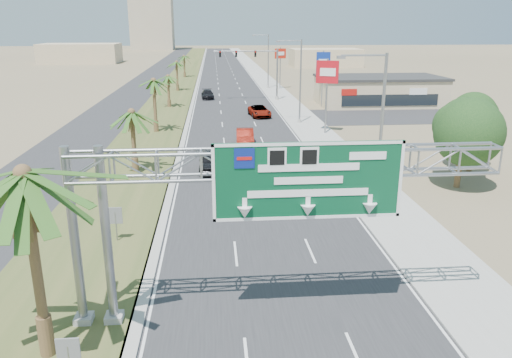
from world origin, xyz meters
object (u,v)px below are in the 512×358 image
at_px(sign_gantry, 266,177).
at_px(car_left_lane, 211,161).
at_px(car_right_lane, 259,111).
at_px(palm_near, 23,175).
at_px(signal_mast, 265,70).
at_px(car_far, 208,94).
at_px(store_building, 379,91).
at_px(pole_sign_blue, 323,65).
at_px(pole_sign_red_far, 280,56).
at_px(pole_sign_red_near, 327,76).
at_px(car_mid_lane, 245,137).

height_order(sign_gantry, car_left_lane, sign_gantry).
bearing_deg(car_right_lane, car_left_lane, -110.36).
distance_m(palm_near, car_left_lane, 25.36).
height_order(signal_mast, car_far, signal_mast).
bearing_deg(store_building, signal_mast, 160.46).
relative_size(pole_sign_blue, pole_sign_red_far, 1.06).
relative_size(pole_sign_red_near, pole_sign_red_far, 1.07).
height_order(signal_mast, pole_sign_blue, pole_sign_blue).
relative_size(palm_near, pole_sign_blue, 1.03).
distance_m(store_building, car_right_lane, 21.00).
xyz_separation_m(sign_gantry, signal_mast, (6.23, 62.05, -1.21)).
distance_m(palm_near, car_far, 67.10).
bearing_deg(car_left_lane, pole_sign_red_far, 78.27).
xyz_separation_m(car_mid_lane, pole_sign_red_near, (9.24, 4.77, 5.54)).
bearing_deg(pole_sign_red_far, store_building, -59.09).
relative_size(signal_mast, pole_sign_red_far, 1.35).
bearing_deg(car_mid_lane, car_far, 99.06).
bearing_deg(pole_sign_red_far, signal_mast, -106.80).
height_order(store_building, car_far, store_building).
relative_size(car_mid_lane, car_right_lane, 0.94).
xyz_separation_m(car_left_lane, car_mid_lane, (3.37, 9.04, -0.01)).
relative_size(signal_mast, car_far, 2.14).
xyz_separation_m(car_right_lane, pole_sign_red_near, (6.29, -11.41, 5.62)).
bearing_deg(store_building, sign_gantry, -112.36).
xyz_separation_m(signal_mast, car_left_lane, (-8.46, -40.08, -4.03)).
xyz_separation_m(car_left_lane, pole_sign_red_far, (12.90, 54.80, 5.17)).
height_order(car_mid_lane, pole_sign_blue, pole_sign_blue).
bearing_deg(pole_sign_blue, palm_near, -111.36).
bearing_deg(car_right_lane, pole_sign_blue, 31.08).
distance_m(sign_gantry, car_left_lane, 22.69).
bearing_deg(car_mid_lane, pole_sign_blue, 63.76).
relative_size(pole_sign_red_near, pole_sign_blue, 1.01).
bearing_deg(car_mid_lane, sign_gantry, -89.88).
bearing_deg(signal_mast, car_right_lane, -98.24).
relative_size(car_mid_lane, pole_sign_red_near, 0.60).
xyz_separation_m(store_building, car_far, (-25.96, 8.60, -1.30)).
bearing_deg(sign_gantry, pole_sign_red_far, 82.08).
height_order(store_building, pole_sign_blue, pole_sign_blue).
xyz_separation_m(car_mid_lane, car_right_lane, (2.94, 16.18, -0.08)).
distance_m(signal_mast, pole_sign_red_near, 26.64).
distance_m(car_right_lane, car_far, 18.83).
xyz_separation_m(signal_mast, car_far, (-9.13, 2.63, -4.15)).
xyz_separation_m(sign_gantry, pole_sign_red_far, (10.68, 76.76, -0.06)).
xyz_separation_m(palm_near, signal_mast, (14.37, 63.97, -2.08)).
bearing_deg(palm_near, car_right_lane, 76.03).
xyz_separation_m(car_right_lane, car_far, (-6.98, 17.49, -0.03)).
bearing_deg(pole_sign_red_near, car_far, 114.67).
bearing_deg(pole_sign_red_far, pole_sign_blue, -81.29).
height_order(car_right_lane, pole_sign_red_far, pole_sign_red_far).
bearing_deg(pole_sign_blue, pole_sign_red_far, 98.71).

